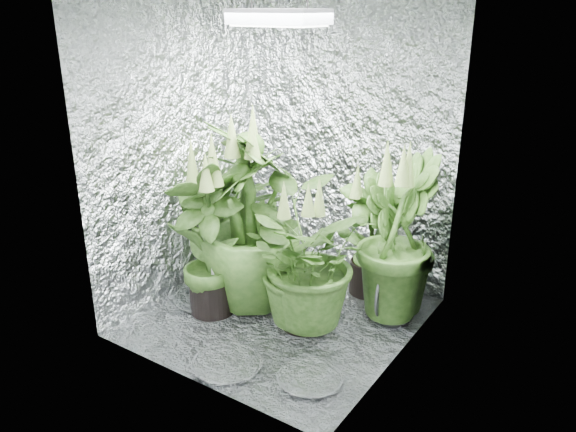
{
  "coord_description": "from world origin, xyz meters",
  "views": [
    {
      "loc": [
        1.8,
        -2.6,
        1.88
      ],
      "look_at": [
        0.06,
        0.0,
        0.71
      ],
      "focal_mm": 35.0,
      "sensor_mm": 36.0,
      "label": 1
    }
  ],
  "objects_px": {
    "plant_b": "(371,237)",
    "plant_c": "(397,238)",
    "plant_a": "(233,211)",
    "plant_f": "(209,238)",
    "plant_d": "(250,218)",
    "circulation_fan": "(387,299)",
    "plant_e": "(303,260)",
    "grow_lamp": "(279,17)"
  },
  "relations": [
    {
      "from": "plant_a",
      "to": "plant_b",
      "type": "relative_size",
      "value": 1.23
    },
    {
      "from": "plant_c",
      "to": "plant_f",
      "type": "bearing_deg",
      "value": -148.16
    },
    {
      "from": "plant_b",
      "to": "plant_d",
      "type": "bearing_deg",
      "value": -135.23
    },
    {
      "from": "plant_c",
      "to": "plant_f",
      "type": "xyz_separation_m",
      "value": [
        -1.0,
        -0.62,
        -0.02
      ]
    },
    {
      "from": "plant_e",
      "to": "circulation_fan",
      "type": "height_order",
      "value": "plant_e"
    },
    {
      "from": "plant_a",
      "to": "plant_c",
      "type": "bearing_deg",
      "value": 4.78
    },
    {
      "from": "plant_e",
      "to": "grow_lamp",
      "type": "bearing_deg",
      "value": 174.48
    },
    {
      "from": "plant_b",
      "to": "plant_c",
      "type": "height_order",
      "value": "plant_c"
    },
    {
      "from": "plant_d",
      "to": "circulation_fan",
      "type": "xyz_separation_m",
      "value": [
        0.85,
        0.28,
        -0.45
      ]
    },
    {
      "from": "plant_a",
      "to": "plant_b",
      "type": "distance_m",
      "value": 1.0
    },
    {
      "from": "plant_b",
      "to": "plant_c",
      "type": "distance_m",
      "value": 0.34
    },
    {
      "from": "grow_lamp",
      "to": "plant_b",
      "type": "xyz_separation_m",
      "value": [
        0.32,
        0.62,
        -1.41
      ]
    },
    {
      "from": "plant_c",
      "to": "plant_f",
      "type": "relative_size",
      "value": 1.02
    },
    {
      "from": "plant_a",
      "to": "plant_f",
      "type": "distance_m",
      "value": 0.56
    },
    {
      "from": "circulation_fan",
      "to": "plant_a",
      "type": "bearing_deg",
      "value": 168.93
    },
    {
      "from": "plant_d",
      "to": "circulation_fan",
      "type": "distance_m",
      "value": 1.0
    },
    {
      "from": "plant_b",
      "to": "plant_e",
      "type": "distance_m",
      "value": 0.65
    },
    {
      "from": "plant_c",
      "to": "plant_d",
      "type": "bearing_deg",
      "value": -154.98
    },
    {
      "from": "plant_c",
      "to": "circulation_fan",
      "type": "distance_m",
      "value": 0.39
    },
    {
      "from": "plant_d",
      "to": "circulation_fan",
      "type": "relative_size",
      "value": 3.47
    },
    {
      "from": "grow_lamp",
      "to": "plant_d",
      "type": "distance_m",
      "value": 1.24
    },
    {
      "from": "plant_d",
      "to": "plant_a",
      "type": "bearing_deg",
      "value": 142.31
    },
    {
      "from": "plant_b",
      "to": "plant_a",
      "type": "bearing_deg",
      "value": -163.5
    },
    {
      "from": "plant_b",
      "to": "circulation_fan",
      "type": "xyz_separation_m",
      "value": [
        0.27,
        -0.3,
        -0.26
      ]
    },
    {
      "from": "plant_a",
      "to": "circulation_fan",
      "type": "height_order",
      "value": "plant_a"
    },
    {
      "from": "plant_b",
      "to": "plant_d",
      "type": "distance_m",
      "value": 0.84
    },
    {
      "from": "plant_a",
      "to": "plant_e",
      "type": "bearing_deg",
      "value": -23.35
    },
    {
      "from": "plant_c",
      "to": "plant_e",
      "type": "bearing_deg",
      "value": -131.52
    },
    {
      "from": "plant_b",
      "to": "plant_e",
      "type": "height_order",
      "value": "plant_e"
    },
    {
      "from": "plant_a",
      "to": "plant_e",
      "type": "height_order",
      "value": "plant_a"
    },
    {
      "from": "plant_a",
      "to": "plant_f",
      "type": "xyz_separation_m",
      "value": [
        0.22,
        -0.52,
        0.02
      ]
    },
    {
      "from": "plant_a",
      "to": "plant_c",
      "type": "xyz_separation_m",
      "value": [
        1.22,
        0.1,
        0.04
      ]
    },
    {
      "from": "plant_b",
      "to": "plant_c",
      "type": "relative_size",
      "value": 0.81
    },
    {
      "from": "plant_a",
      "to": "plant_e",
      "type": "xyz_separation_m",
      "value": [
        0.82,
        -0.35,
        -0.04
      ]
    },
    {
      "from": "plant_a",
      "to": "plant_d",
      "type": "bearing_deg",
      "value": -37.69
    },
    {
      "from": "plant_b",
      "to": "plant_c",
      "type": "bearing_deg",
      "value": -34.53
    },
    {
      "from": "grow_lamp",
      "to": "circulation_fan",
      "type": "xyz_separation_m",
      "value": [
        0.59,
        0.32,
        -1.67
      ]
    },
    {
      "from": "plant_d",
      "to": "grow_lamp",
      "type": "bearing_deg",
      "value": -9.6
    },
    {
      "from": "plant_a",
      "to": "grow_lamp",
      "type": "bearing_deg",
      "value": -27.73
    },
    {
      "from": "grow_lamp",
      "to": "plant_e",
      "type": "xyz_separation_m",
      "value": [
        0.18,
        -0.02,
        -1.37
      ]
    },
    {
      "from": "grow_lamp",
      "to": "plant_e",
      "type": "distance_m",
      "value": 1.38
    },
    {
      "from": "plant_b",
      "to": "plant_d",
      "type": "height_order",
      "value": "plant_d"
    }
  ]
}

